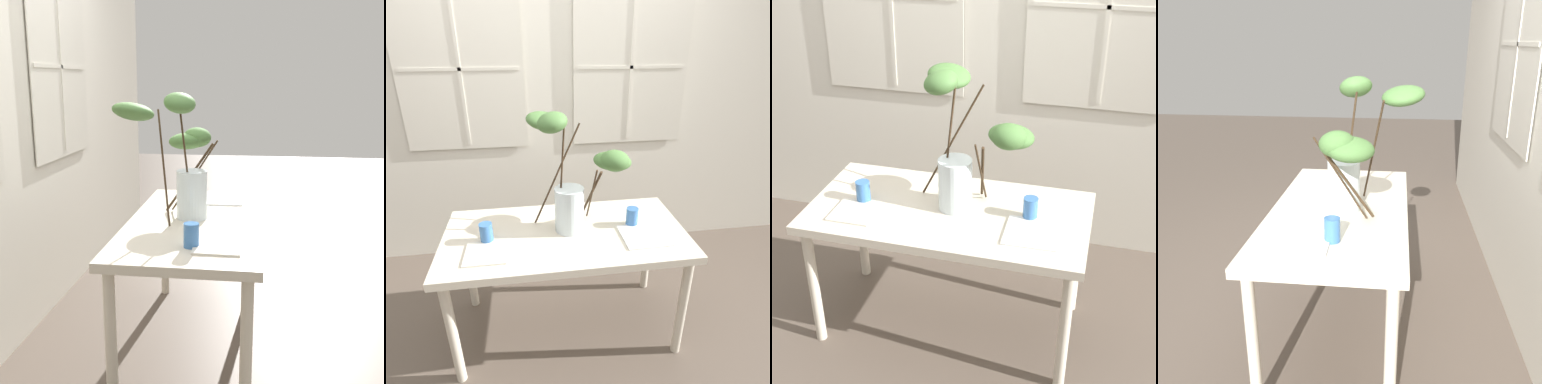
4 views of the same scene
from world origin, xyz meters
TOP-DOWN VIEW (x-y plane):
  - ground at (0.00, 0.00)m, footprint 14.00×14.00m
  - dining_table at (0.00, 0.00)m, footprint 1.39×0.71m
  - vase_with_branches at (0.08, 0.09)m, footprint 0.64×0.56m
  - drinking_glass_blue_left at (-0.44, -0.03)m, footprint 0.07×0.07m
  - drinking_glass_blue_right at (0.40, 0.02)m, footprint 0.07×0.07m
  - plate_square_left at (-0.43, -0.15)m, footprint 0.21×0.21m
  - plate_square_right at (0.43, -0.11)m, footprint 0.26×0.26m

SIDE VIEW (x-z plane):
  - ground at x=0.00m, z-range 0.00..0.00m
  - dining_table at x=0.00m, z-range 0.29..1.02m
  - plate_square_right at x=0.43m, z-range 0.73..0.74m
  - plate_square_left at x=-0.43m, z-range 0.73..0.74m
  - drinking_glass_blue_right at x=0.40m, z-range 0.73..0.84m
  - drinking_glass_blue_left at x=-0.44m, z-range 0.73..0.84m
  - vase_with_branches at x=0.08m, z-range 0.73..1.42m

